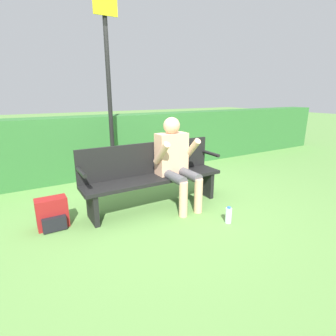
% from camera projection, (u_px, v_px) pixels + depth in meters
% --- Properties ---
extents(ground_plane, '(40.00, 40.00, 0.00)m').
position_uv_depth(ground_plane, '(155.00, 206.00, 3.68)').
color(ground_plane, '#5B8942').
extents(hedge_back, '(12.00, 0.54, 1.13)m').
position_uv_depth(hedge_back, '(109.00, 145.00, 5.10)').
color(hedge_back, '#2D662D').
rests_on(hedge_back, ground).
extents(park_bench, '(1.97, 0.41, 0.88)m').
position_uv_depth(park_bench, '(152.00, 174.00, 3.61)').
color(park_bench, black).
rests_on(park_bench, ground).
extents(person_seated, '(0.57, 0.66, 1.22)m').
position_uv_depth(person_seated, '(175.00, 158.00, 3.58)').
color(person_seated, '#DBA884').
rests_on(person_seated, ground).
extents(backpack, '(0.34, 0.25, 0.37)m').
position_uv_depth(backpack, '(52.00, 214.00, 3.06)').
color(backpack, maroon).
rests_on(backpack, ground).
extents(water_bottle, '(0.08, 0.08, 0.21)m').
position_uv_depth(water_bottle, '(228.00, 215.00, 3.20)').
color(water_bottle, silver).
rests_on(water_bottle, ground).
extents(signpost, '(0.37, 0.09, 2.95)m').
position_uv_depth(signpost, '(109.00, 85.00, 4.15)').
color(signpost, black).
rests_on(signpost, ground).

